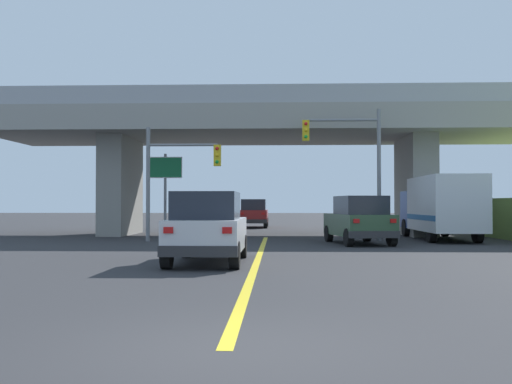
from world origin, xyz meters
The scene contains 10 objects.
ground centered at (0.00, 25.83, 0.00)m, with size 160.00×160.00×0.00m, color #2B2B2D.
overpass_bridge centered at (0.00, 25.83, 5.38)m, with size 29.51×8.22×7.47m.
lane_divider_stripe centered at (0.00, 11.62, 0.00)m, with size 0.20×23.25×0.01m, color yellow.
suv_lead centered at (-1.38, 10.05, 1.01)m, with size 2.02×4.43×2.02m.
suv_crossing centered at (4.03, 18.47, 1.01)m, with size 2.65×4.67×2.02m.
box_truck centered at (8.29, 21.56, 1.57)m, with size 2.33×7.48×2.95m.
sedan_oncoming centered at (-1.12, 36.11, 1.02)m, with size 1.99×4.81×2.02m.
traffic_signal_nearside centered at (4.11, 20.86, 3.97)m, with size 3.62×0.36×6.08m.
traffic_signal_farside centered at (-4.09, 20.00, 3.24)m, with size 3.40×0.36×5.17m.
highway_sign centered at (-5.22, 23.80, 3.18)m, with size 1.78×0.17×4.28m.
Camera 1 is at (0.61, -6.83, 1.68)m, focal length 41.92 mm.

